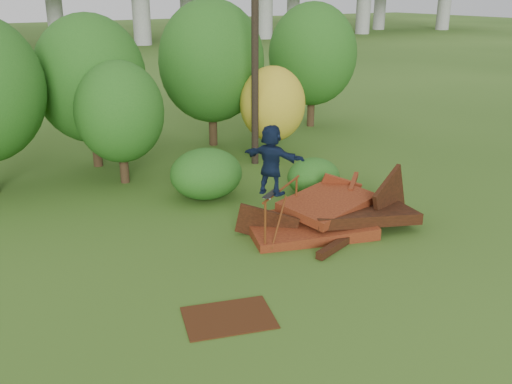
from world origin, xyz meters
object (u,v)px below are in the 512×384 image
scrap_pile (332,215)px  flat_plate (229,318)px  skater (271,160)px  utility_pole (255,19)px

scrap_pile → flat_plate: bearing=-151.2°
skater → flat_plate: bearing=103.5°
scrap_pile → utility_pole: size_ratio=0.51×
scrap_pile → skater: bearing=-175.4°
utility_pole → scrap_pile: bearing=-102.4°
scrap_pile → flat_plate: 5.69m
scrap_pile → utility_pole: bearing=77.6°
flat_plate → utility_pole: size_ratio=0.17×
scrap_pile → utility_pole: utility_pole is taller
scrap_pile → skater: 3.09m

